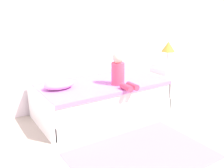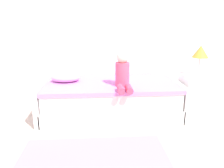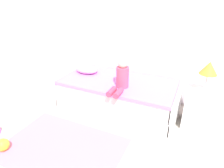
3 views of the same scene
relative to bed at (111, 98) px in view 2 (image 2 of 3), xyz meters
name	(u,v)px [view 2 (image 2 of 3)]	position (x,y,z in m)	size (l,w,h in m)	color
wall_rear	(149,18)	(0.68, 0.60, 1.20)	(7.20, 0.10, 2.90)	white
bed	(111,98)	(0.00, 0.00, 0.00)	(2.11, 1.00, 0.50)	white
nightstand	(196,93)	(1.35, -0.01, 0.05)	(0.44, 0.44, 0.60)	white
table_lamp	(200,53)	(1.35, -0.01, 0.69)	(0.24, 0.24, 0.45)	silver
child_figure	(123,73)	(0.15, -0.23, 0.46)	(0.20, 0.51, 0.50)	#E04C6B
pillow	(66,78)	(-0.69, 0.10, 0.32)	(0.44, 0.30, 0.13)	#EA8CC6
area_rug	(94,166)	(-0.26, -1.30, -0.24)	(1.60, 1.10, 0.01)	pink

